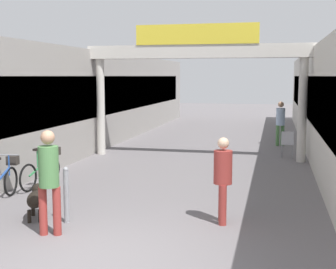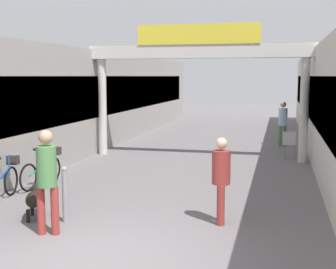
{
  "view_description": "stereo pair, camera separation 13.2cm",
  "coord_description": "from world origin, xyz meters",
  "views": [
    {
      "loc": [
        2.5,
        -6.21,
        2.71
      ],
      "look_at": [
        0.0,
        4.73,
        1.3
      ],
      "focal_mm": 50.0,
      "sensor_mm": 36.0,
      "label": 1
    },
    {
      "loc": [
        2.63,
        -6.18,
        2.71
      ],
      "look_at": [
        0.0,
        4.73,
        1.3
      ],
      "focal_mm": 50.0,
      "sensor_mm": 36.0,
      "label": 2
    }
  ],
  "objects": [
    {
      "name": "pedestrian_carrying_crate",
      "position": [
        2.73,
        12.39,
        0.99
      ],
      "size": [
        0.48,
        0.48,
        1.73
      ],
      "color": "#4C7F47",
      "rests_on": "ground_plane"
    },
    {
      "name": "pedestrian_companion",
      "position": [
        1.61,
        2.2,
        0.91
      ],
      "size": [
        0.39,
        0.4,
        1.6
      ],
      "color": "#99332D",
      "rests_on": "ground_plane"
    },
    {
      "name": "ground_plane",
      "position": [
        0.0,
        0.0,
        0.0
      ],
      "size": [
        80.0,
        80.0,
        0.0
      ],
      "primitive_type": "plane",
      "color": "slate"
    },
    {
      "name": "dog_on_leash",
      "position": [
        -1.89,
        1.72,
        0.39
      ],
      "size": [
        0.56,
        0.88,
        0.62
      ],
      "color": "black",
      "rests_on": "ground_plane"
    },
    {
      "name": "arcade_sign_gateway",
      "position": [
        0.0,
        8.94,
        3.12
      ],
      "size": [
        7.4,
        0.47,
        4.35
      ],
      "color": "beige",
      "rests_on": "ground_plane"
    },
    {
      "name": "bicycle_green_third",
      "position": [
        -3.03,
        4.14,
        0.44
      ],
      "size": [
        0.46,
        1.69,
        0.98
      ],
      "color": "black",
      "rests_on": "ground_plane"
    },
    {
      "name": "cafe_chair_aluminium_nearer",
      "position": [
        2.95,
        9.63,
        0.54
      ],
      "size": [
        0.42,
        0.42,
        0.89
      ],
      "color": "gray",
      "rests_on": "ground_plane"
    },
    {
      "name": "bollard_post_metal",
      "position": [
        -1.21,
        1.58,
        0.53
      ],
      "size": [
        0.1,
        0.1,
        1.05
      ],
      "color": "gray",
      "rests_on": "ground_plane"
    },
    {
      "name": "pedestrian_with_dog",
      "position": [
        -1.19,
        0.89,
        1.04
      ],
      "size": [
        0.4,
        0.4,
        1.81
      ],
      "color": "#99332D",
      "rests_on": "ground_plane"
    },
    {
      "name": "bicycle_blue_second",
      "position": [
        -3.24,
        2.71,
        0.44
      ],
      "size": [
        0.46,
        1.68,
        0.98
      ],
      "color": "black",
      "rests_on": "ground_plane"
    },
    {
      "name": "storefront_left",
      "position": [
        -5.09,
        11.0,
        1.8
      ],
      "size": [
        3.0,
        26.0,
        3.6
      ],
      "color": "#9E9993",
      "rests_on": "ground_plane"
    }
  ]
}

